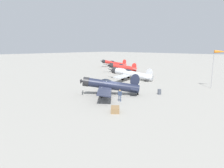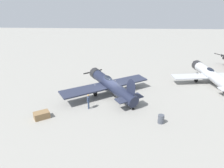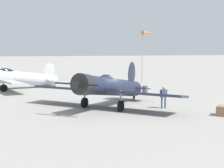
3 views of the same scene
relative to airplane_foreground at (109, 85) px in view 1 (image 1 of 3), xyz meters
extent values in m
plane|color=gray|center=(0.34, -0.37, -1.60)|extent=(400.00, 400.00, 0.00)
cylinder|color=#1E2338|center=(0.34, -0.37, -0.03)|extent=(7.04, 7.43, 2.60)
cylinder|color=#232326|center=(-2.50, 2.69, 0.56)|extent=(1.84, 1.82, 1.60)
cone|color=#232326|center=(-2.94, 3.17, 0.65)|extent=(0.88, 0.89, 0.69)
cube|color=black|center=(-3.04, 3.28, 0.65)|extent=(2.21, 2.58, 0.18)
ellipsoid|color=black|center=(-0.25, 0.27, 0.68)|extent=(1.77, 1.82, 0.91)
cube|color=#282D42|center=(-0.37, 0.40, -0.26)|extent=(10.47, 9.91, 0.45)
ellipsoid|color=#1E2338|center=(2.84, -3.07, 0.79)|extent=(1.30, 1.39, 2.33)
cube|color=#282D42|center=(2.71, -2.92, -0.45)|extent=(3.24, 3.12, 0.25)
cylinder|color=#999BA0|center=(-1.89, -0.30, -0.63)|extent=(0.14, 0.14, 1.15)
cylinder|color=black|center=(-1.89, -0.30, -1.20)|extent=(0.69, 0.72, 0.80)
cylinder|color=#999BA0|center=(0.44, 1.87, -0.63)|extent=(0.14, 0.14, 1.15)
cylinder|color=black|center=(0.44, 1.87, -1.20)|extent=(0.69, 0.72, 0.80)
cylinder|color=black|center=(3.20, -3.45, -1.46)|extent=(0.26, 0.27, 0.28)
cylinder|color=#B7BABF|center=(14.69, 6.55, -0.26)|extent=(3.92, 10.00, 2.73)
cylinder|color=#232326|center=(13.50, 11.12, 0.36)|extent=(1.80, 1.46, 1.68)
cone|color=#232326|center=(13.33, 11.75, 0.44)|extent=(0.79, 0.78, 0.72)
cube|color=black|center=(13.29, 11.90, 0.44)|extent=(0.31, 2.63, 0.44)
ellipsoid|color=black|center=(14.44, 7.50, 0.49)|extent=(1.18, 1.91, 0.90)
cube|color=#ADAFB5|center=(14.39, 7.69, -0.51)|extent=(11.60, 4.67, 0.42)
ellipsoid|color=#B7BABF|center=(15.73, 2.55, 0.38)|extent=(0.55, 1.70, 1.97)
cube|color=#ADAFB5|center=(15.68, 2.74, -0.70)|extent=(3.57, 1.93, 0.24)
cylinder|color=#999BA0|center=(12.66, 7.85, -0.74)|extent=(0.14, 0.14, 0.92)
cylinder|color=black|center=(12.66, 7.85, -1.20)|extent=(0.40, 0.82, 0.80)
cylinder|color=#999BA0|center=(15.82, 8.68, -0.74)|extent=(0.14, 0.14, 0.92)
cylinder|color=black|center=(15.82, 8.68, -1.20)|extent=(0.40, 0.82, 0.80)
cylinder|color=black|center=(15.88, 1.97, -1.46)|extent=(0.17, 0.30, 0.28)
cylinder|color=red|center=(24.85, 17.81, -0.20)|extent=(7.67, 5.84, 2.81)
cylinder|color=#232326|center=(21.62, 20.01, 0.50)|extent=(1.79, 1.88, 1.63)
cone|color=#232326|center=(21.08, 20.38, 0.61)|extent=(0.89, 0.88, 0.71)
cube|color=black|center=(20.96, 20.46, 0.61)|extent=(2.87, 1.81, 0.67)
ellipsoid|color=black|center=(24.17, 18.27, 0.53)|extent=(1.91, 1.64, 0.97)
cube|color=#BCB7B2|center=(24.04, 18.37, -0.41)|extent=(8.50, 11.17, 0.53)
ellipsoid|color=red|center=(27.70, 15.87, 0.27)|extent=(1.52, 1.09, 1.86)
cube|color=#BCB7B2|center=(27.54, 15.98, -0.72)|extent=(2.82, 3.43, 0.29)
cylinder|color=#999BA0|center=(22.73, 17.33, -0.69)|extent=(0.14, 0.14, 1.02)
cylinder|color=black|center=(22.73, 17.33, -1.20)|extent=(0.77, 0.62, 0.80)
cylinder|color=#999BA0|center=(24.52, 19.96, -0.69)|extent=(0.14, 0.14, 1.02)
cylinder|color=black|center=(24.52, 19.96, -1.20)|extent=(0.77, 0.62, 0.80)
cylinder|color=black|center=(28.11, 15.59, -1.46)|extent=(0.29, 0.24, 0.28)
cylinder|color=red|center=(35.16, 30.93, -0.28)|extent=(8.77, 5.83, 2.87)
cylinder|color=#232326|center=(31.27, 33.20, 0.54)|extent=(1.62, 1.69, 1.44)
cone|color=#232326|center=(30.71, 33.53, 0.66)|extent=(0.82, 0.79, 0.63)
cube|color=black|center=(30.58, 33.61, 0.66)|extent=(1.45, 2.78, 0.18)
ellipsoid|color=black|center=(34.35, 31.40, 0.40)|extent=(1.93, 1.56, 0.97)
cube|color=#BCB7B2|center=(34.18, 31.50, -0.41)|extent=(7.57, 11.19, 0.49)
ellipsoid|color=red|center=(38.56, 28.93, 0.19)|extent=(1.63, 1.02, 2.14)
cube|color=#BCB7B2|center=(38.39, 29.03, -0.91)|extent=(2.67, 3.49, 0.30)
cylinder|color=#999BA0|center=(32.94, 30.49, -0.70)|extent=(0.14, 0.14, 1.02)
cylinder|color=black|center=(32.94, 30.49, -1.20)|extent=(0.79, 0.58, 0.80)
cylinder|color=#999BA0|center=(34.46, 33.08, -0.70)|extent=(0.14, 0.14, 1.02)
cylinder|color=black|center=(34.46, 33.08, -1.20)|extent=(0.79, 0.58, 0.80)
cylinder|color=black|center=(39.05, 28.64, -1.46)|extent=(0.29, 0.23, 0.28)
cylinder|color=#384766|center=(-1.73, -4.03, -1.18)|extent=(0.12, 0.12, 0.86)
cylinder|color=#384766|center=(-1.76, -3.73, -1.18)|extent=(0.12, 0.12, 0.86)
cube|color=#384766|center=(-1.75, -3.88, -0.44)|extent=(0.27, 0.48, 0.61)
sphere|color=tan|center=(-1.75, -3.88, -0.01)|extent=(0.22, 0.22, 0.22)
cylinder|color=#384766|center=(-1.72, -4.17, -0.43)|extent=(0.09, 0.09, 0.57)
cylinder|color=#384766|center=(-1.78, -3.60, -0.43)|extent=(0.09, 0.09, 0.57)
cube|color=olive|center=(-5.83, -6.70, -1.27)|extent=(1.75, 1.72, 0.67)
cylinder|color=#474C56|center=(5.95, -5.78, -1.17)|extent=(0.58, 0.58, 0.86)
torus|color=#474C56|center=(5.95, -5.78, -1.00)|extent=(0.62, 0.62, 0.04)
torus|color=#474C56|center=(5.95, -5.78, -1.35)|extent=(0.62, 0.62, 0.04)
cylinder|color=gray|center=(16.96, -10.32, 1.89)|extent=(0.10, 0.10, 6.98)
cone|color=orange|center=(17.52, -11.29, 5.23)|extent=(1.61, 2.22, 0.56)
camera|label=1|loc=(-22.92, -22.29, 6.14)|focal=32.41mm
camera|label=2|loc=(3.71, -21.69, 7.77)|focal=29.31mm
camera|label=3|loc=(-24.00, 7.80, 2.94)|focal=52.00mm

